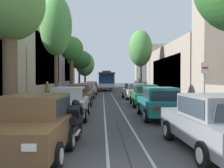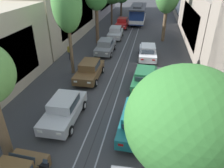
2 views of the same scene
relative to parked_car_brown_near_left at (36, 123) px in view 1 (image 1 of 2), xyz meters
name	(u,v)px [view 1 (image 1 of 2)]	position (x,y,z in m)	size (l,w,h in m)	color
ground_plane	(108,97)	(2.48, 20.39, -0.80)	(160.00, 160.00, 0.00)	#38383A
trolley_track_rails	(107,95)	(2.48, 24.00, -0.79)	(1.14, 64.13, 0.01)	gray
building_facade_left	(35,60)	(-7.12, 26.31, 3.67)	(5.43, 55.83, 10.57)	#BCAD93
building_facade_right	(189,59)	(12.23, 22.17, 3.56)	(5.55, 55.83, 10.63)	gray
parked_car_brown_near_left	(36,123)	(0.00, 0.00, 0.00)	(2.13, 4.42, 1.58)	brown
parked_car_silver_second_left	(69,102)	(0.12, 5.88, 0.00)	(2.02, 4.37, 1.58)	#B7B7BC
parked_car_brown_mid_left	(79,95)	(0.07, 11.91, 0.00)	(2.03, 4.37, 1.58)	brown
parked_car_grey_fourth_left	(85,90)	(0.06, 18.59, 0.00)	(2.03, 4.37, 1.58)	slate
parked_car_silver_fifth_left	(89,88)	(0.15, 24.81, 0.00)	(2.15, 4.42, 1.58)	#B7B7BC
parked_car_red_sixth_left	(92,87)	(0.24, 31.08, 0.00)	(2.00, 4.36, 1.58)	red
parked_car_grey_near_right	(214,123)	(4.92, -0.16, 0.00)	(2.09, 4.40, 1.58)	slate
parked_car_teal_second_right	(160,103)	(4.76, 5.62, 0.00)	(2.08, 4.39, 1.58)	#196B70
parked_car_green_mid_right	(144,95)	(4.96, 11.30, 0.00)	(2.13, 4.42, 1.58)	#1E6038
parked_car_white_fourth_right	(134,91)	(4.95, 17.58, 0.00)	(2.15, 4.42, 1.58)	silver
street_tree_kerb_left_near	(10,6)	(-1.56, 2.37, 3.86)	(2.56, 2.56, 6.21)	brown
street_tree_kerb_left_second	(56,26)	(-1.81, 12.74, 5.37)	(2.50, 2.55, 8.61)	brown
street_tree_kerb_left_mid	(71,50)	(-1.78, 22.11, 4.62)	(2.76, 2.25, 6.96)	brown
street_tree_kerb_left_fourth	(79,60)	(-1.79, 32.14, 4.24)	(3.76, 3.20, 6.57)	#4C3826
street_tree_kerb_left_far	(85,64)	(-1.52, 41.31, 4.01)	(3.65, 3.90, 7.15)	#4C3826
street_tree_kerb_right_second	(140,49)	(6.75, 24.75, 5.07)	(3.04, 2.82, 8.26)	brown
cable_car_trolley	(106,81)	(2.48, 34.61, 0.86)	(2.66, 9.15, 3.28)	navy
motorcycle_with_rider	(75,123)	(0.98, 0.79, -0.15)	(0.56, 1.99, 1.37)	black
pedestrian_on_left_pavement	(47,90)	(-3.18, 15.72, 0.19)	(0.55, 0.39, 1.74)	#282D38
street_sign_post	(204,85)	(6.31, 3.82, 0.94)	(0.36, 0.08, 2.80)	slate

